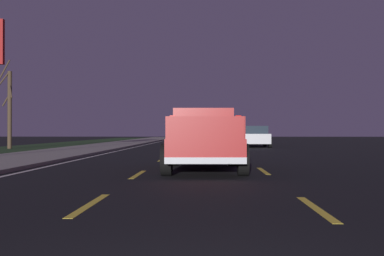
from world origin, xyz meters
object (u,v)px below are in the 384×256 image
at_px(bare_tree_far, 9,107).
at_px(sedan_green, 245,136).
at_px(pickup_truck, 203,140).
at_px(sedan_silver, 255,136).

bearing_deg(bare_tree_far, sedan_green, -58.29).
distance_m(pickup_truck, sedan_green, 27.21).
distance_m(sedan_green, sedan_silver, 6.71).
relative_size(sedan_silver, bare_tree_far, 0.74).
relative_size(pickup_truck, bare_tree_far, 0.92).
bearing_deg(pickup_truck, sedan_green, -7.21).
bearing_deg(bare_tree_far, pickup_truck, -142.00).
distance_m(pickup_truck, sedan_silver, 20.61).
bearing_deg(sedan_silver, bare_tree_far, 101.84).
height_order(pickup_truck, bare_tree_far, bare_tree_far).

